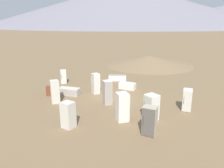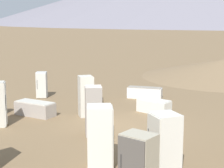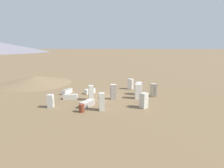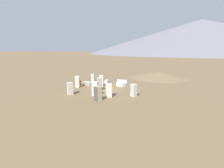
{
  "view_description": "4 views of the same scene",
  "coord_description": "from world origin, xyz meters",
  "views": [
    {
      "loc": [
        16.94,
        -2.85,
        6.33
      ],
      "look_at": [
        0.72,
        -0.41,
        1.56
      ],
      "focal_mm": 35.0,
      "sensor_mm": 36.0,
      "label": 1
    },
    {
      "loc": [
        14.59,
        0.99,
        4.45
      ],
      "look_at": [
        -0.13,
        -0.2,
        1.8
      ],
      "focal_mm": 60.0,
      "sensor_mm": 36.0,
      "label": 2
    },
    {
      "loc": [
        2.86,
        -21.88,
        6.49
      ],
      "look_at": [
        0.71,
        -0.48,
        1.87
      ],
      "focal_mm": 28.0,
      "sensor_mm": 36.0,
      "label": 3
    },
    {
      "loc": [
        24.86,
        8.32,
        5.97
      ],
      "look_at": [
        -0.54,
        0.73,
        0.75
      ],
      "focal_mm": 28.0,
      "sensor_mm": 36.0,
      "label": 4
    }
  ],
  "objects": [
    {
      "name": "ground_plane",
      "position": [
        0.0,
        0.0,
        0.0
      ],
      "size": [
        1000.0,
        1000.0,
        0.0
      ],
      "primitive_type": "plane",
      "color": "brown"
    },
    {
      "name": "mountain_ridge_1",
      "position": [
        -283.31,
        59.89,
        26.04
      ],
      "size": [
        347.22,
        347.22,
        52.07
      ],
      "color": "gray",
      "rests_on": "ground_plane"
    },
    {
      "name": "dirt_mound",
      "position": [
        -13.89,
        7.34,
        0.68
      ],
      "size": [
        12.76,
        12.76,
        1.35
      ],
      "color": "#7F6647",
      "rests_on": "ground_plane"
    },
    {
      "name": "discarded_fridge_0",
      "position": [
        4.47,
        -3.67,
        0.82
      ],
      "size": [
        0.99,
        0.99,
        1.65
      ],
      "rotation": [
        0.0,
        0.0,
        0.83
      ],
      "color": "beige",
      "rests_on": "ground_plane"
    },
    {
      "name": "discarded_fridge_1",
      "position": [
        0.92,
        -0.82,
        0.95
      ],
      "size": [
        0.83,
        0.74,
        1.89
      ],
      "rotation": [
        0.0,
        0.0,
        1.77
      ],
      "color": "#A89E93",
      "rests_on": "ground_plane"
    },
    {
      "name": "discarded_fridge_2",
      "position": [
        6.07,
        0.94,
        0.86
      ],
      "size": [
        0.96,
        1.0,
        1.72
      ],
      "rotation": [
        0.0,
        0.0,
        4.13
      ],
      "color": "#B2A88E",
      "rests_on": "ground_plane"
    },
    {
      "name": "discarded_fridge_3",
      "position": [
        4.01,
        -0.22,
        0.94
      ],
      "size": [
        0.86,
        0.86,
        1.89
      ],
      "rotation": [
        0.0,
        0.0,
        0.14
      ],
      "color": "silver",
      "rests_on": "ground_plane"
    },
    {
      "name": "discarded_fridge_4",
      "position": [
        0.09,
        -4.88,
        0.93
      ],
      "size": [
        0.69,
        0.76,
        1.87
      ],
      "rotation": [
        0.0,
        0.0,
        0.24
      ],
      "color": "beige",
      "rests_on": "ground_plane"
    },
    {
      "name": "discarded_fridge_5",
      "position": [
        -4.43,
        -1.41,
        0.32
      ],
      "size": [
        1.78,
        0.75,
        0.64
      ],
      "rotation": [
        0.0,
        0.0,
        1.69
      ],
      "color": "silver",
      "rests_on": "ground_plane"
    },
    {
      "name": "discarded_fridge_6",
      "position": [
        4.17,
        1.67,
        0.87
      ],
      "size": [
        1.02,
        1.02,
        1.74
      ],
      "rotation": [
        0.0,
        0.0,
        3.58
      ],
      "color": "silver",
      "rests_on": "ground_plane"
    },
    {
      "name": "discarded_fridge_7",
      "position": [
        -2.66,
        1.58,
        0.32
      ],
      "size": [
        1.47,
        1.66,
        0.64
      ],
      "rotation": [
        0.0,
        0.0,
        2.51
      ],
      "color": "silver",
      "rests_on": "ground_plane"
    },
    {
      "name": "discarded_fridge_8",
      "position": [
        -1.78,
        -1.51,
        0.93
      ],
      "size": [
        0.76,
        0.79,
        1.86
      ],
      "rotation": [
        0.0,
        0.0,
        0.38
      ],
      "color": "beige",
      "rests_on": "ground_plane"
    },
    {
      "name": "discarded_fridge_9",
      "position": [
        -1.71,
        -3.86,
        0.32
      ],
      "size": [
        1.49,
        2.03,
        0.65
      ],
      "rotation": [
        0.0,
        0.0,
        2.7
      ],
      "color": "#A89E93",
      "rests_on": "ground_plane"
    },
    {
      "name": "discarded_fridge_10",
      "position": [
        -5.56,
        -4.58,
        0.72
      ],
      "size": [
        0.68,
        0.64,
        1.44
      ],
      "rotation": [
        0.0,
        0.0,
        4.83
      ],
      "color": "silver",
      "rests_on": "ground_plane"
    },
    {
      "name": "discarded_fridge_11",
      "position": [
        -5.81,
        1.16,
        0.31
      ],
      "size": [
        0.95,
        1.97,
        0.63
      ],
      "rotation": [
        0.0,
        0.0,
        2.94
      ],
      "color": "white",
      "rests_on": "ground_plane"
    },
    {
      "name": "discarded_fridge_12",
      "position": [
        3.08,
        4.73,
        0.81
      ],
      "size": [
        0.92,
        0.88,
        1.62
      ],
      "rotation": [
        0.0,
        0.0,
        4.21
      ],
      "color": "silver",
      "rests_on": "ground_plane"
    },
    {
      "name": "rusty_barrel",
      "position": [
        -1.85,
        -5.58,
        0.42
      ],
      "size": [
        0.56,
        0.56,
        0.84
      ],
      "color": "brown",
      "rests_on": "ground_plane"
    }
  ]
}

